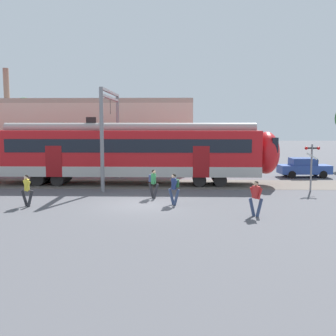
{
  "coord_description": "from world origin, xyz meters",
  "views": [
    {
      "loc": [
        2.01,
        -20.41,
        4.27
      ],
      "look_at": [
        1.32,
        3.21,
        1.6
      ],
      "focal_mm": 42.0,
      "sensor_mm": 36.0,
      "label": 1
    }
  ],
  "objects_px": {
    "pedestrian_yellow": "(27,188)",
    "parked_car_blue": "(304,167)",
    "pedestrian_navy": "(174,186)",
    "pedestrian_green": "(153,181)",
    "pedestrian_red": "(256,196)",
    "commuter_train": "(11,152)",
    "crossing_signal": "(312,160)"
  },
  "relations": [
    {
      "from": "pedestrian_yellow",
      "to": "parked_car_blue",
      "type": "distance_m",
      "value": 21.41
    },
    {
      "from": "pedestrian_navy",
      "to": "parked_car_blue",
      "type": "xyz_separation_m",
      "value": [
        10.25,
        11.2,
        -0.21
      ]
    },
    {
      "from": "pedestrian_green",
      "to": "pedestrian_red",
      "type": "bearing_deg",
      "value": -40.55
    },
    {
      "from": "pedestrian_yellow",
      "to": "commuter_train",
      "type": "bearing_deg",
      "value": 118.13
    },
    {
      "from": "pedestrian_green",
      "to": "parked_car_blue",
      "type": "height_order",
      "value": "pedestrian_green"
    },
    {
      "from": "pedestrian_yellow",
      "to": "pedestrian_red",
      "type": "height_order",
      "value": "same"
    },
    {
      "from": "commuter_train",
      "to": "pedestrian_red",
      "type": "bearing_deg",
      "value": -31.76
    },
    {
      "from": "pedestrian_navy",
      "to": "pedestrian_red",
      "type": "bearing_deg",
      "value": -33.18
    },
    {
      "from": "pedestrian_navy",
      "to": "pedestrian_yellow",
      "type": "bearing_deg",
      "value": -175.2
    },
    {
      "from": "commuter_train",
      "to": "pedestrian_red",
      "type": "xyz_separation_m",
      "value": [
        15.55,
        -9.62,
        -1.29
      ]
    },
    {
      "from": "crossing_signal",
      "to": "pedestrian_navy",
      "type": "bearing_deg",
      "value": -152.76
    },
    {
      "from": "pedestrian_navy",
      "to": "pedestrian_red",
      "type": "relative_size",
      "value": 1.0
    },
    {
      "from": "commuter_train",
      "to": "parked_car_blue",
      "type": "xyz_separation_m",
      "value": [
        22.01,
        4.05,
        -1.47
      ]
    },
    {
      "from": "pedestrian_navy",
      "to": "pedestrian_red",
      "type": "xyz_separation_m",
      "value": [
        3.79,
        -2.48,
        -0.03
      ]
    },
    {
      "from": "commuter_train",
      "to": "crossing_signal",
      "type": "height_order",
      "value": "commuter_train"
    },
    {
      "from": "pedestrian_green",
      "to": "crossing_signal",
      "type": "bearing_deg",
      "value": 14.73
    },
    {
      "from": "pedestrian_green",
      "to": "parked_car_blue",
      "type": "xyz_separation_m",
      "value": [
        11.49,
        9.37,
        -0.21
      ]
    },
    {
      "from": "commuter_train",
      "to": "crossing_signal",
      "type": "relative_size",
      "value": 12.68
    },
    {
      "from": "pedestrian_red",
      "to": "parked_car_blue",
      "type": "xyz_separation_m",
      "value": [
        6.46,
        13.67,
        -0.18
      ]
    },
    {
      "from": "crossing_signal",
      "to": "pedestrian_red",
      "type": "bearing_deg",
      "value": -124.79
    },
    {
      "from": "pedestrian_navy",
      "to": "pedestrian_red",
      "type": "height_order",
      "value": "same"
    },
    {
      "from": "pedestrian_red",
      "to": "parked_car_blue",
      "type": "height_order",
      "value": "pedestrian_red"
    },
    {
      "from": "pedestrian_red",
      "to": "crossing_signal",
      "type": "distance_m",
      "value": 8.45
    },
    {
      "from": "commuter_train",
      "to": "pedestrian_green",
      "type": "height_order",
      "value": "commuter_train"
    },
    {
      "from": "pedestrian_yellow",
      "to": "crossing_signal",
      "type": "relative_size",
      "value": 0.56
    },
    {
      "from": "parked_car_blue",
      "to": "crossing_signal",
      "type": "height_order",
      "value": "crossing_signal"
    },
    {
      "from": "crossing_signal",
      "to": "commuter_train",
      "type": "bearing_deg",
      "value": 172.33
    },
    {
      "from": "pedestrian_yellow",
      "to": "pedestrian_navy",
      "type": "bearing_deg",
      "value": 4.8
    },
    {
      "from": "commuter_train",
      "to": "pedestrian_green",
      "type": "xyz_separation_m",
      "value": [
        10.51,
        -5.32,
        -1.26
      ]
    },
    {
      "from": "parked_car_blue",
      "to": "pedestrian_green",
      "type": "bearing_deg",
      "value": -140.81
    },
    {
      "from": "commuter_train",
      "to": "parked_car_blue",
      "type": "bearing_deg",
      "value": 10.43
    },
    {
      "from": "pedestrian_green",
      "to": "crossing_signal",
      "type": "height_order",
      "value": "crossing_signal"
    }
  ]
}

